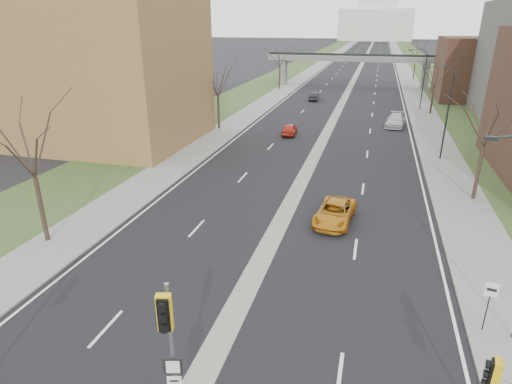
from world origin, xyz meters
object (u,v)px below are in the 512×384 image
at_px(speed_limit_sign, 490,298).
at_px(car_left_far, 314,96).
at_px(car_left_near, 290,129).
at_px(car_right_mid, 396,120).
at_px(signal_pole_right, 510,377).
at_px(car_right_near, 335,212).
at_px(signal_pole_median, 169,336).

relative_size(speed_limit_sign, car_left_far, 0.59).
relative_size(car_left_near, car_right_mid, 0.74).
bearing_deg(car_left_far, signal_pole_right, 99.95).
relative_size(car_right_near, car_right_mid, 0.93).
bearing_deg(car_left_near, car_left_far, -92.05).
xyz_separation_m(speed_limit_sign, car_right_near, (-7.22, 9.27, -1.07)).
xyz_separation_m(signal_pole_right, car_left_far, (-14.39, 62.30, -2.68)).
bearing_deg(car_left_near, car_right_near, 104.91).
xyz_separation_m(car_right_near, car_right_mid, (4.53, 30.06, 0.09)).
bearing_deg(car_left_near, speed_limit_sign, 111.32).
bearing_deg(speed_limit_sign, signal_pole_right, -92.24).
height_order(car_right_near, car_right_mid, car_right_mid).
height_order(speed_limit_sign, car_right_mid, speed_limit_sign).
xyz_separation_m(signal_pole_median, signal_pole_right, (9.53, 1.37, -0.37)).
distance_m(car_left_near, car_left_far, 24.44).
bearing_deg(signal_pole_median, speed_limit_sign, 20.24).
height_order(signal_pole_median, car_left_far, signal_pole_median).
bearing_deg(car_right_near, signal_pole_median, -95.11).
xyz_separation_m(signal_pole_median, car_left_far, (-4.86, 63.68, -3.05)).
bearing_deg(signal_pole_median, car_right_near, 62.92).
bearing_deg(signal_pole_right, car_left_near, 121.39).
bearing_deg(signal_pole_median, car_left_near, 80.16).
bearing_deg(signal_pole_right, car_right_near, 123.07).
height_order(signal_pole_median, car_left_near, signal_pole_median).
bearing_deg(car_left_near, car_right_mid, -150.77).
bearing_deg(car_right_near, signal_pole_right, -62.36).
xyz_separation_m(car_left_far, car_right_near, (8.23, -46.68, 0.01)).
xyz_separation_m(signal_pole_right, car_right_near, (-6.16, 15.62, -2.67)).
bearing_deg(car_left_near, signal_pole_right, 106.11).
height_order(speed_limit_sign, car_left_near, speed_limit_sign).
distance_m(speed_limit_sign, car_left_near, 34.81).
bearing_deg(signal_pole_right, car_right_mid, 103.59).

